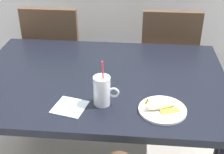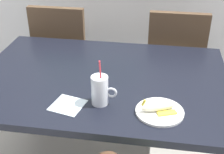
% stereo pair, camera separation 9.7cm
% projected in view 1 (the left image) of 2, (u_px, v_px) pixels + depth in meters
% --- Properties ---
extents(dining_table, '(1.44, 0.99, 0.75)m').
position_uv_depth(dining_table, '(101.00, 91.00, 1.82)').
color(dining_table, black).
rests_on(dining_table, ground).
extents(dining_chair_left, '(0.44, 0.44, 0.96)m').
position_uv_depth(dining_chair_left, '(56.00, 55.00, 2.52)').
color(dining_chair_left, '#4C3826').
rests_on(dining_chair_left, ground).
extents(dining_chair_right, '(0.44, 0.44, 0.96)m').
position_uv_depth(dining_chair_right, '(167.00, 58.00, 2.46)').
color(dining_chair_right, '#4C3826').
rests_on(dining_chair_right, ground).
extents(milk_cup, '(0.13, 0.08, 0.25)m').
position_uv_depth(milk_cup, '(102.00, 92.00, 1.51)').
color(milk_cup, silver).
rests_on(milk_cup, dining_table).
extents(snack_plate, '(0.23, 0.23, 0.01)m').
position_uv_depth(snack_plate, '(162.00, 110.00, 1.49)').
color(snack_plate, white).
rests_on(snack_plate, dining_table).
extents(peeled_banana, '(0.18, 0.13, 0.07)m').
position_uv_depth(peeled_banana, '(162.00, 105.00, 1.48)').
color(peeled_banana, '#F4EAC6').
rests_on(peeled_banana, snack_plate).
extents(paper_napkin, '(0.18, 0.18, 0.00)m').
position_uv_depth(paper_napkin, '(70.00, 107.00, 1.52)').
color(paper_napkin, silver).
rests_on(paper_napkin, dining_table).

